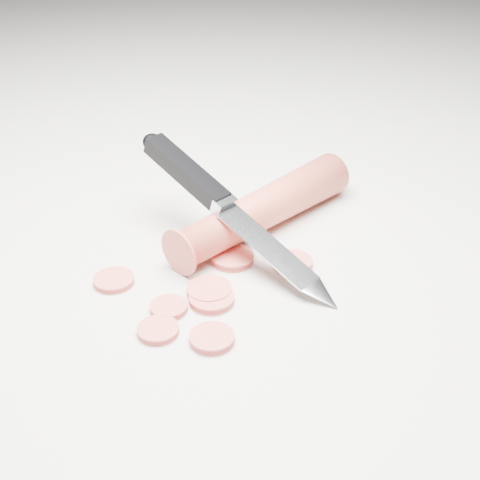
{
  "coord_description": "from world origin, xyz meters",
  "views": [
    {
      "loc": [
        0.03,
        -0.49,
        0.32
      ],
      "look_at": [
        0.02,
        -0.01,
        0.02
      ],
      "focal_mm": 50.0,
      "sensor_mm": 36.0,
      "label": 1
    }
  ],
  "objects": [
    {
      "name": "carrot_slice_2",
      "position": [
        -0.01,
        -0.07,
        0.0
      ],
      "size": [
        0.04,
        0.04,
        0.01
      ],
      "primitive_type": "cylinder",
      "color": "#DC5345",
      "rests_on": "ground"
    },
    {
      "name": "carrot_slice_6",
      "position": [
        -0.04,
        -0.09,
        0.0
      ],
      "size": [
        0.03,
        0.03,
        0.01
      ],
      "primitive_type": "cylinder",
      "color": "#DC5345",
      "rests_on": "ground"
    },
    {
      "name": "carrot_slice_5",
      "position": [
        -0.09,
        -0.05,
        0.0
      ],
      "size": [
        0.03,
        0.03,
        0.01
      ],
      "primitive_type": "cylinder",
      "color": "#DC5345",
      "rests_on": "ground"
    },
    {
      "name": "ground",
      "position": [
        0.0,
        0.0,
        0.0
      ],
      "size": [
        2.4,
        2.4,
        0.0
      ],
      "primitive_type": "plane",
      "color": "silver",
      "rests_on": "ground"
    },
    {
      "name": "carrot_slice_1",
      "position": [
        -0.01,
        -0.06,
        0.0
      ],
      "size": [
        0.04,
        0.04,
        0.01
      ],
      "primitive_type": "cylinder",
      "color": "#DC5345",
      "rests_on": "ground"
    },
    {
      "name": "carrot_slice_0",
      "position": [
        -0.04,
        -0.11,
        0.0
      ],
      "size": [
        0.03,
        0.03,
        0.01
      ],
      "primitive_type": "cylinder",
      "color": "#DC5345",
      "rests_on": "ground"
    },
    {
      "name": "carrot_slice_4",
      "position": [
        0.01,
        -0.02,
        0.0
      ],
      "size": [
        0.04,
        0.04,
        0.01
      ],
      "primitive_type": "cylinder",
      "color": "#DC5345",
      "rests_on": "ground"
    },
    {
      "name": "kitchen_knife",
      "position": [
        0.01,
        -0.0,
        0.04
      ],
      "size": [
        0.19,
        0.17,
        0.08
      ],
      "primitive_type": null,
      "color": "#BABDC1",
      "rests_on": "ground"
    },
    {
      "name": "carrot_slice_7",
      "position": [
        0.06,
        -0.02,
        0.0
      ],
      "size": [
        0.03,
        0.03,
        0.01
      ],
      "primitive_type": "cylinder",
      "color": "#DC5345",
      "rests_on": "ground"
    },
    {
      "name": "carrot_slice_3",
      "position": [
        -0.0,
        -0.12,
        0.0
      ],
      "size": [
        0.03,
        0.03,
        0.01
      ],
      "primitive_type": "cylinder",
      "color": "#DC5345",
      "rests_on": "ground"
    },
    {
      "name": "carrot",
      "position": [
        0.04,
        0.04,
        0.02
      ],
      "size": [
        0.17,
        0.17,
        0.04
      ],
      "primitive_type": "cylinder",
      "rotation": [
        1.57,
        0.0,
        -0.75
      ],
      "color": "#CF4433",
      "rests_on": "ground"
    }
  ]
}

